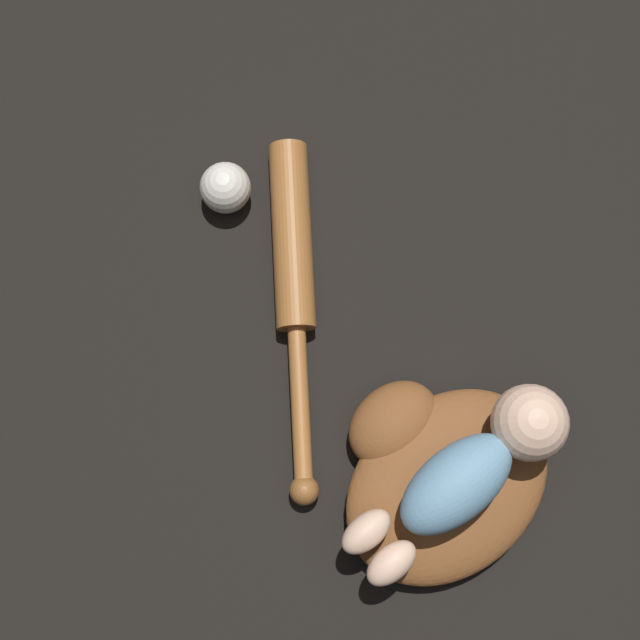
{
  "coord_description": "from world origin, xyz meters",
  "views": [
    {
      "loc": [
        -0.12,
        0.04,
        1.32
      ],
      "look_at": [
        0.03,
        0.26,
        0.07
      ],
      "focal_mm": 50.0,
      "sensor_mm": 36.0,
      "label": 1
    }
  ],
  "objects_px": {
    "baby_figure": "(476,467)",
    "baseball_bat": "(294,273)",
    "baseball_glove": "(438,475)",
    "baseball": "(225,188)"
  },
  "relations": [
    {
      "from": "baby_figure",
      "to": "baseball_bat",
      "type": "height_order",
      "value": "baby_figure"
    },
    {
      "from": "baby_figure",
      "to": "baseball_glove",
      "type": "bearing_deg",
      "value": 153.92
    },
    {
      "from": "baseball_glove",
      "to": "baseball",
      "type": "distance_m",
      "value": 0.53
    },
    {
      "from": "baseball_glove",
      "to": "baseball_bat",
      "type": "relative_size",
      "value": 0.7
    },
    {
      "from": "baseball_glove",
      "to": "baseball_bat",
      "type": "bearing_deg",
      "value": 88.62
    },
    {
      "from": "baseball",
      "to": "baby_figure",
      "type": "bearing_deg",
      "value": -86.42
    },
    {
      "from": "baseball_bat",
      "to": "baseball",
      "type": "xyz_separation_m",
      "value": [
        -0.01,
        0.17,
        0.01
      ]
    },
    {
      "from": "baby_figure",
      "to": "baseball",
      "type": "distance_m",
      "value": 0.56
    },
    {
      "from": "baby_figure",
      "to": "baseball",
      "type": "height_order",
      "value": "baby_figure"
    },
    {
      "from": "baseball_glove",
      "to": "baseball",
      "type": "relative_size",
      "value": 4.26
    }
  ]
}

